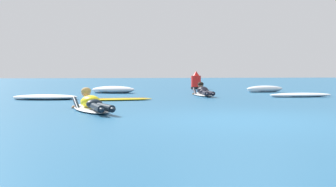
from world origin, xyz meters
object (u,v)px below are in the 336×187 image
(surfer_near, at_px, (92,105))
(surfer_far, at_px, (203,92))
(channel_marker_buoy, at_px, (196,82))
(drifting_surfboard, at_px, (118,99))

(surfer_near, relative_size, surfer_far, 0.98)
(surfer_far, distance_m, channel_marker_buoy, 6.40)
(surfer_near, relative_size, drifting_surfboard, 1.19)
(surfer_near, height_order, channel_marker_buoy, channel_marker_buoy)
(surfer_near, bearing_deg, channel_marker_buoy, 63.19)
(surfer_near, xyz_separation_m, surfer_far, (4.17, 5.23, 0.00))
(surfer_near, xyz_separation_m, drifting_surfboard, (0.89, 3.36, -0.10))
(surfer_near, bearing_deg, surfer_far, 51.41)
(channel_marker_buoy, bearing_deg, surfer_far, -104.47)
(drifting_surfboard, relative_size, channel_marker_buoy, 2.23)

